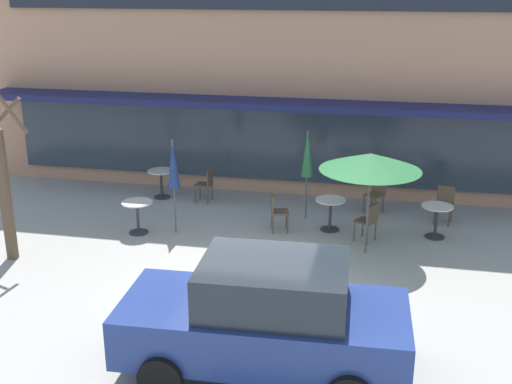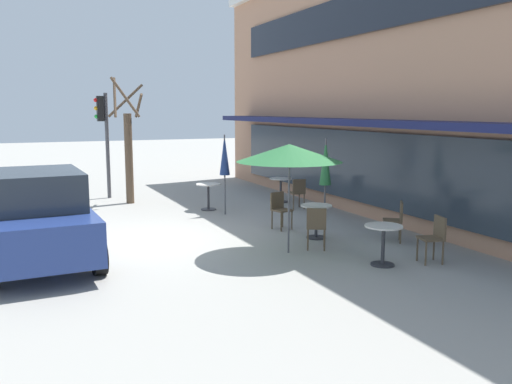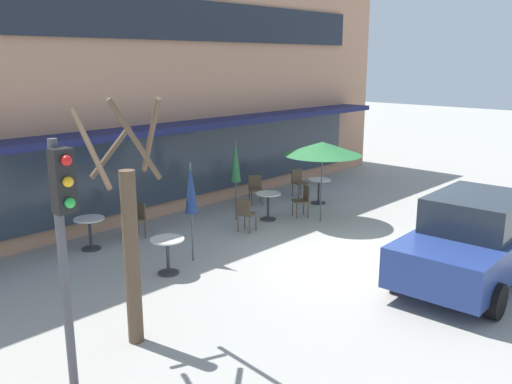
# 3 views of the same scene
# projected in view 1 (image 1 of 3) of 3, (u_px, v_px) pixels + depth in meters

# --- Properties ---
(ground_plane) EXTENTS (80.00, 80.00, 0.00)m
(ground_plane) POSITION_uv_depth(u_px,v_px,m) (248.00, 295.00, 11.88)
(ground_plane) COLOR #9E9B93
(building_facade) EXTENTS (19.68, 9.10, 7.46)m
(building_facade) POSITION_uv_depth(u_px,v_px,m) (316.00, 41.00, 19.95)
(building_facade) COLOR tan
(building_facade) RESTS_ON ground
(cafe_table_near_wall) EXTENTS (0.70, 0.70, 0.76)m
(cafe_table_near_wall) POSITION_uv_depth(u_px,v_px,m) (161.00, 179.00, 17.00)
(cafe_table_near_wall) COLOR #333338
(cafe_table_near_wall) RESTS_ON ground
(cafe_table_streetside) EXTENTS (0.70, 0.70, 0.76)m
(cafe_table_streetside) POSITION_uv_depth(u_px,v_px,m) (330.00, 209.00, 14.79)
(cafe_table_streetside) COLOR #333338
(cafe_table_streetside) RESTS_ON ground
(cafe_table_by_tree) EXTENTS (0.70, 0.70, 0.76)m
(cafe_table_by_tree) POSITION_uv_depth(u_px,v_px,m) (137.00, 212.00, 14.62)
(cafe_table_by_tree) COLOR #333338
(cafe_table_by_tree) RESTS_ON ground
(cafe_table_mid_patio) EXTENTS (0.70, 0.70, 0.76)m
(cafe_table_mid_patio) POSITION_uv_depth(u_px,v_px,m) (437.00, 216.00, 14.38)
(cafe_table_mid_patio) COLOR #333338
(cafe_table_mid_patio) RESTS_ON ground
(patio_umbrella_green_folded) EXTENTS (0.28, 0.28, 2.20)m
(patio_umbrella_green_folded) POSITION_uv_depth(u_px,v_px,m) (307.00, 154.00, 15.13)
(patio_umbrella_green_folded) COLOR #4C4C51
(patio_umbrella_green_folded) RESTS_ON ground
(patio_umbrella_cream_folded) EXTENTS (0.28, 0.28, 2.20)m
(patio_umbrella_cream_folded) POSITION_uv_depth(u_px,v_px,m) (173.00, 165.00, 14.29)
(patio_umbrella_cream_folded) COLOR #4C4C51
(patio_umbrella_cream_folded) RESTS_ON ground
(patio_umbrella_corner_open) EXTENTS (2.10, 2.10, 2.20)m
(patio_umbrella_corner_open) POSITION_uv_depth(u_px,v_px,m) (370.00, 162.00, 13.08)
(patio_umbrella_corner_open) COLOR #4C4C51
(patio_umbrella_corner_open) RESTS_ON ground
(cafe_chair_0) EXTENTS (0.48, 0.48, 0.89)m
(cafe_chair_0) POSITION_uv_depth(u_px,v_px,m) (445.00, 202.00, 15.25)
(cafe_chair_0) COLOR brown
(cafe_chair_0) RESTS_ON ground
(cafe_chair_1) EXTENTS (0.49, 0.49, 0.89)m
(cafe_chair_1) POSITION_uv_depth(u_px,v_px,m) (277.00, 210.00, 14.74)
(cafe_chair_1) COLOR brown
(cafe_chair_1) RESTS_ON ground
(cafe_chair_2) EXTENTS (0.43, 0.43, 0.89)m
(cafe_chair_2) POSITION_uv_depth(u_px,v_px,m) (206.00, 183.00, 16.68)
(cafe_chair_2) COLOR brown
(cafe_chair_2) RESTS_ON ground
(cafe_chair_3) EXTENTS (0.56, 0.56, 0.89)m
(cafe_chair_3) POSITION_uv_depth(u_px,v_px,m) (376.00, 192.00, 15.92)
(cafe_chair_3) COLOR brown
(cafe_chair_3) RESTS_ON ground
(cafe_chair_4) EXTENTS (0.55, 0.55, 0.89)m
(cafe_chair_4) POSITION_uv_depth(u_px,v_px,m) (369.00, 219.00, 14.14)
(cafe_chair_4) COLOR brown
(cafe_chair_4) RESTS_ON ground
(parked_sedan) EXTENTS (4.27, 2.15, 1.76)m
(parked_sedan) POSITION_uv_depth(u_px,v_px,m) (266.00, 317.00, 9.37)
(parked_sedan) COLOR navy
(parked_sedan) RESTS_ON ground
(street_tree) EXTENTS (1.16, 1.15, 3.84)m
(street_tree) POSITION_uv_depth(u_px,v_px,m) (3.00, 181.00, 12.94)
(street_tree) COLOR brown
(street_tree) RESTS_ON ground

